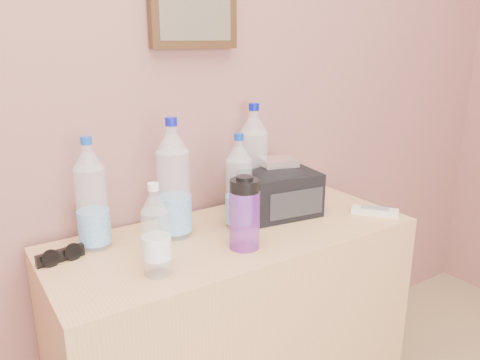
# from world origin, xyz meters

# --- Properties ---
(picture_frame) EXTENTS (0.30, 0.03, 0.25)m
(picture_frame) POSITION_xyz_m (0.39, 1.98, 1.40)
(picture_frame) COLOR #382311
(picture_frame) RESTS_ON room_shell
(dresser) EXTENTS (1.15, 0.48, 0.72)m
(dresser) POSITION_xyz_m (0.39, 1.74, 0.36)
(dresser) COLOR tan
(dresser) RESTS_ON ground
(pet_large_a) EXTENTS (0.09, 0.09, 0.33)m
(pet_large_a) POSITION_xyz_m (-0.01, 1.87, 0.87)
(pet_large_a) COLOR white
(pet_large_a) RESTS_ON dresser
(pet_large_b) EXTENTS (0.10, 0.10, 0.37)m
(pet_large_b) POSITION_xyz_m (0.22, 1.82, 0.88)
(pet_large_b) COLOR silver
(pet_large_b) RESTS_ON dresser
(pet_large_c) EXTENTS (0.10, 0.10, 0.37)m
(pet_large_c) POSITION_xyz_m (0.58, 1.91, 0.89)
(pet_large_c) COLOR silver
(pet_large_c) RESTS_ON dresser
(pet_large_d) EXTENTS (0.08, 0.08, 0.31)m
(pet_large_d) POSITION_xyz_m (0.43, 1.78, 0.86)
(pet_large_d) COLOR white
(pet_large_d) RESTS_ON dresser
(pet_small) EXTENTS (0.07, 0.07, 0.25)m
(pet_small) POSITION_xyz_m (0.08, 1.62, 0.83)
(pet_small) COLOR white
(pet_small) RESTS_ON dresser
(nalgene_bottle) EXTENTS (0.09, 0.09, 0.22)m
(nalgene_bottle) POSITION_xyz_m (0.35, 1.63, 0.83)
(nalgene_bottle) COLOR purple
(nalgene_bottle) RESTS_ON dresser
(sunglasses) EXTENTS (0.14, 0.07, 0.03)m
(sunglasses) POSITION_xyz_m (-0.12, 1.83, 0.74)
(sunglasses) COLOR black
(sunglasses) RESTS_ON dresser
(ac_remote) EXTENTS (0.14, 0.15, 0.02)m
(ac_remote) POSITION_xyz_m (0.88, 1.61, 0.73)
(ac_remote) COLOR white
(ac_remote) RESTS_ON dresser
(toiletry_bag) EXTENTS (0.27, 0.21, 0.17)m
(toiletry_bag) POSITION_xyz_m (0.60, 1.79, 0.81)
(toiletry_bag) COLOR black
(toiletry_bag) RESTS_ON dresser
(foil_packet) EXTENTS (0.14, 0.13, 0.02)m
(foil_packet) POSITION_xyz_m (0.61, 1.81, 0.90)
(foil_packet) COLOR silver
(foil_packet) RESTS_ON toiletry_bag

